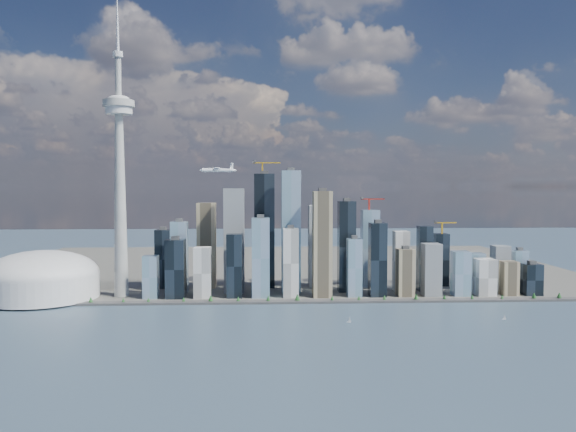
{
  "coord_description": "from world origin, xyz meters",
  "views": [
    {
      "loc": [
        -38.82,
        -727.09,
        204.69
      ],
      "look_at": [
        5.09,
        260.0,
        152.91
      ],
      "focal_mm": 35.0,
      "sensor_mm": 36.0,
      "label": 1
    }
  ],
  "objects_px": {
    "dome_stadium": "(42,278)",
    "sailboat_west": "(349,320)",
    "needle_tower": "(120,170)",
    "airplane": "(218,170)",
    "sailboat_east": "(504,318)"
  },
  "relations": [
    {
      "from": "airplane",
      "to": "dome_stadium",
      "type": "bearing_deg",
      "value": 156.88
    },
    {
      "from": "needle_tower",
      "to": "airplane",
      "type": "height_order",
      "value": "needle_tower"
    },
    {
      "from": "sailboat_west",
      "to": "sailboat_east",
      "type": "xyz_separation_m",
      "value": [
        242.03,
        7.77,
        -0.38
      ]
    },
    {
      "from": "sailboat_east",
      "to": "needle_tower",
      "type": "bearing_deg",
      "value": -174.11
    },
    {
      "from": "needle_tower",
      "to": "sailboat_west",
      "type": "distance_m",
      "value": 499.25
    },
    {
      "from": "dome_stadium",
      "to": "sailboat_west",
      "type": "xyz_separation_m",
      "value": [
        530.66,
        -196.13,
        -36.29
      ]
    },
    {
      "from": "airplane",
      "to": "sailboat_west",
      "type": "height_order",
      "value": "airplane"
    },
    {
      "from": "airplane",
      "to": "sailboat_west",
      "type": "xyz_separation_m",
      "value": [
        205.71,
        -121.6,
        -230.18
      ]
    },
    {
      "from": "needle_tower",
      "to": "airplane",
      "type": "bearing_deg",
      "value": -24.56
    },
    {
      "from": "dome_stadium",
      "to": "sailboat_west",
      "type": "relative_size",
      "value": 20.37
    },
    {
      "from": "airplane",
      "to": "sailboat_east",
      "type": "xyz_separation_m",
      "value": [
        447.74,
        -113.83,
        -230.57
      ]
    },
    {
      "from": "dome_stadium",
      "to": "airplane",
      "type": "distance_m",
      "value": 385.68
    },
    {
      "from": "needle_tower",
      "to": "sailboat_west",
      "type": "height_order",
      "value": "needle_tower"
    },
    {
      "from": "dome_stadium",
      "to": "sailboat_west",
      "type": "bearing_deg",
      "value": -20.28
    },
    {
      "from": "needle_tower",
      "to": "dome_stadium",
      "type": "xyz_separation_m",
      "value": [
        -140.0,
        -10.0,
        -196.4
      ]
    }
  ]
}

